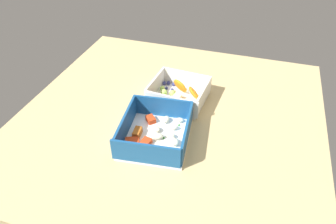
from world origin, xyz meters
TOP-DOWN VIEW (x-y plane):
  - table_surface at (0.00, 0.00)cm, footprint 80.00×80.00cm
  - pasta_container at (-9.91, 0.55)cm, footprint 19.47×17.54cm
  - fruit_bowl at (7.89, -0.19)cm, footprint 15.16×16.21cm

SIDE VIEW (x-z plane):
  - table_surface at x=0.00cm, z-range 0.00..2.00cm
  - pasta_container at x=-9.91cm, z-range 0.82..7.07cm
  - fruit_bowl at x=7.89cm, z-range 1.16..6.90cm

